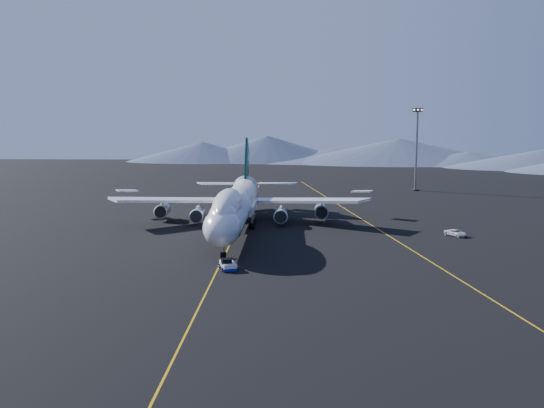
{
  "coord_description": "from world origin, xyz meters",
  "views": [
    {
      "loc": [
        11.56,
        -129.27,
        23.45
      ],
      "look_at": [
        7.72,
        -0.81,
        6.0
      ],
      "focal_mm": 40.0,
      "sensor_mm": 36.0,
      "label": 1
    }
  ],
  "objects_px": {
    "service_van": "(456,233)",
    "floodlight_mast": "(416,149)",
    "boeing_747": "(236,204)",
    "pushback_tug": "(228,266)"
  },
  "relations": [
    {
      "from": "pushback_tug",
      "to": "service_van",
      "type": "relative_size",
      "value": 0.96
    },
    {
      "from": "pushback_tug",
      "to": "boeing_747",
      "type": "bearing_deg",
      "value": 75.03
    },
    {
      "from": "boeing_747",
      "to": "floodlight_mast",
      "type": "bearing_deg",
      "value": 55.43
    },
    {
      "from": "boeing_747",
      "to": "service_van",
      "type": "height_order",
      "value": "boeing_747"
    },
    {
      "from": "pushback_tug",
      "to": "service_van",
      "type": "xyz_separation_m",
      "value": [
        44.31,
        29.84,
        0.1
      ]
    },
    {
      "from": "pushback_tug",
      "to": "floodlight_mast",
      "type": "bearing_deg",
      "value": 47.4
    },
    {
      "from": "boeing_747",
      "to": "service_van",
      "type": "distance_m",
      "value": 46.53
    },
    {
      "from": "service_van",
      "to": "floodlight_mast",
      "type": "bearing_deg",
      "value": 50.31
    },
    {
      "from": "boeing_747",
      "to": "floodlight_mast",
      "type": "relative_size",
      "value": 2.57
    },
    {
      "from": "boeing_747",
      "to": "service_van",
      "type": "relative_size",
      "value": 14.67
    }
  ]
}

